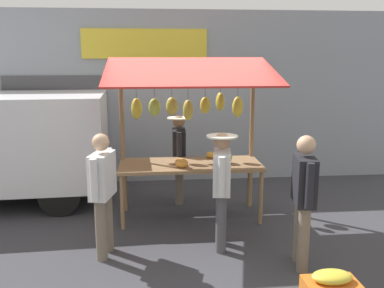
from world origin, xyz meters
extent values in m
plane|color=#38383D|center=(0.00, 0.00, 0.00)|extent=(40.00, 40.00, 0.00)
cube|color=#8C939E|center=(0.00, -2.20, 1.70)|extent=(9.00, 0.25, 3.40)
cube|color=yellow|center=(0.69, -2.06, 2.75)|extent=(2.40, 0.06, 0.56)
cube|color=#47474C|center=(2.46, -2.07, 1.10)|extent=(1.90, 0.04, 2.10)
cube|color=olive|center=(0.00, 0.00, 0.85)|extent=(2.20, 0.90, 0.05)
cylinder|color=olive|center=(1.04, 0.39, 0.41)|extent=(0.06, 0.06, 0.83)
cylinder|color=olive|center=(-1.04, 0.39, 0.41)|extent=(0.06, 0.06, 0.83)
cylinder|color=olive|center=(1.04, -0.39, 0.41)|extent=(0.06, 0.06, 0.83)
cylinder|color=olive|center=(-1.04, -0.39, 0.41)|extent=(0.06, 0.06, 0.83)
cylinder|color=olive|center=(1.06, -0.40, 1.18)|extent=(0.07, 0.07, 2.35)
cylinder|color=olive|center=(-1.06, -0.40, 1.18)|extent=(0.07, 0.07, 2.35)
cylinder|color=olive|center=(0.00, -0.40, 2.15)|extent=(2.12, 0.06, 0.06)
cube|color=#B72D28|center=(0.00, 0.15, 2.30)|extent=(2.50, 1.46, 0.39)
cylinder|color=brown|center=(-0.82, -0.41, 2.01)|extent=(0.01, 0.01, 0.28)
ellipsoid|color=yellow|center=(-0.82, -0.41, 1.71)|extent=(0.25, 0.24, 0.34)
cylinder|color=brown|center=(-0.52, -0.38, 2.05)|extent=(0.01, 0.01, 0.21)
ellipsoid|color=yellow|center=(-0.52, -0.38, 1.80)|extent=(0.18, 0.20, 0.29)
cylinder|color=brown|center=(-0.28, -0.37, 2.01)|extent=(0.01, 0.01, 0.27)
ellipsoid|color=yellow|center=(-0.28, -0.37, 1.74)|extent=(0.23, 0.21, 0.27)
cylinder|color=brown|center=(0.00, -0.37, 1.99)|extent=(0.01, 0.01, 0.32)
ellipsoid|color=gold|center=(0.00, -0.37, 1.67)|extent=(0.22, 0.22, 0.33)
cylinder|color=brown|center=(0.26, -0.35, 2.02)|extent=(0.01, 0.01, 0.27)
ellipsoid|color=gold|center=(0.26, -0.35, 1.74)|extent=(0.25, 0.24, 0.29)
cylinder|color=brown|center=(0.53, -0.38, 2.01)|extent=(0.01, 0.01, 0.28)
ellipsoid|color=#B2CC4C|center=(0.53, -0.38, 1.72)|extent=(0.21, 0.18, 0.29)
cylinder|color=brown|center=(0.82, -0.40, 2.01)|extent=(0.01, 0.01, 0.28)
ellipsoid|color=yellow|center=(0.82, -0.40, 1.70)|extent=(0.22, 0.25, 0.34)
sphere|color=#729E4C|center=(-0.55, 0.06, 0.98)|extent=(0.20, 0.20, 0.20)
ellipsoid|color=gold|center=(-0.38, -0.33, 0.93)|extent=(0.22, 0.20, 0.10)
ellipsoid|color=orange|center=(0.15, 0.24, 0.95)|extent=(0.26, 0.23, 0.14)
cylinder|color=#726656|center=(0.12, -0.88, 0.38)|extent=(0.14, 0.14, 0.75)
cylinder|color=#726656|center=(0.13, -0.62, 0.38)|extent=(0.14, 0.14, 0.75)
cube|color=black|center=(0.13, -0.75, 1.02)|extent=(0.24, 0.46, 0.53)
cylinder|color=black|center=(0.11, -1.04, 1.04)|extent=(0.09, 0.09, 0.49)
cylinder|color=black|center=(0.14, -0.46, 1.04)|extent=(0.09, 0.09, 0.49)
sphere|color=#8C664C|center=(0.13, -0.75, 1.42)|extent=(0.21, 0.21, 0.21)
cylinder|color=beige|center=(0.13, -0.75, 1.49)|extent=(0.39, 0.39, 0.02)
cylinder|color=#4C4C51|center=(-0.28, 1.27, 0.39)|extent=(0.14, 0.14, 0.77)
cylinder|color=#4C4C51|center=(-0.33, 1.02, 0.39)|extent=(0.14, 0.14, 0.77)
cube|color=silver|center=(-0.31, 1.15, 1.05)|extent=(0.29, 0.50, 0.55)
cylinder|color=silver|center=(-0.26, 1.44, 1.07)|extent=(0.09, 0.09, 0.50)
cylinder|color=silver|center=(-0.35, 0.86, 1.07)|extent=(0.09, 0.09, 0.50)
sphere|color=#A87A5B|center=(-0.31, 1.15, 1.46)|extent=(0.21, 0.21, 0.21)
cylinder|color=beige|center=(-0.31, 1.15, 1.52)|extent=(0.40, 0.40, 0.02)
cylinder|color=#726656|center=(-1.17, 1.87, 0.40)|extent=(0.14, 0.14, 0.80)
cylinder|color=#726656|center=(-1.21, 1.61, 0.40)|extent=(0.14, 0.14, 0.80)
cube|color=black|center=(-1.19, 1.74, 1.09)|extent=(0.29, 0.51, 0.57)
cylinder|color=black|center=(-1.14, 2.04, 1.11)|extent=(0.09, 0.09, 0.52)
cylinder|color=black|center=(-1.24, 1.44, 1.11)|extent=(0.09, 0.09, 0.52)
sphere|color=tan|center=(-1.19, 1.74, 1.51)|extent=(0.22, 0.22, 0.22)
cylinder|color=#726656|center=(1.24, 1.35, 0.39)|extent=(0.14, 0.14, 0.79)
cylinder|color=#726656|center=(1.18, 1.09, 0.39)|extent=(0.14, 0.14, 0.79)
cube|color=silver|center=(1.21, 1.22, 1.07)|extent=(0.32, 0.51, 0.56)
cylinder|color=silver|center=(1.28, 1.51, 1.09)|extent=(0.09, 0.09, 0.51)
cylinder|color=silver|center=(1.15, 0.93, 1.09)|extent=(0.09, 0.09, 0.51)
sphere|color=tan|center=(1.21, 1.22, 1.48)|extent=(0.22, 0.22, 0.22)
cylinder|color=black|center=(2.07, -0.27, 0.33)|extent=(0.67, 0.21, 0.66)
cylinder|color=black|center=(2.15, -1.93, 0.33)|extent=(0.67, 0.21, 0.66)
ellipsoid|color=yellow|center=(-1.17, 2.68, 0.37)|extent=(0.41, 0.26, 0.12)
camera|label=1|loc=(0.58, 6.41, 2.52)|focal=39.91mm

